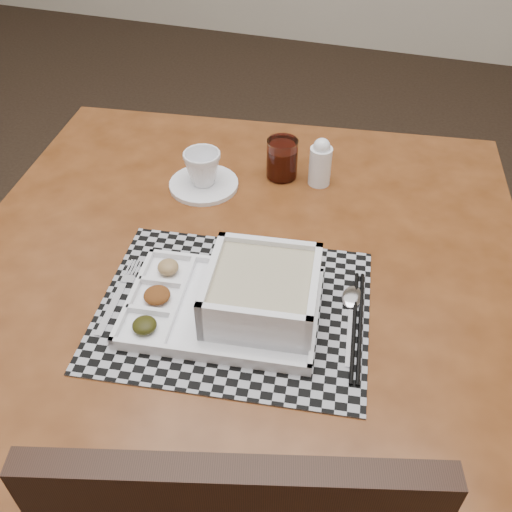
# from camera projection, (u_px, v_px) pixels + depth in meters

# --- Properties ---
(floor) EXTENTS (5.00, 5.00, 0.00)m
(floor) POSITION_uv_depth(u_px,v_px,m) (110.00, 279.00, 2.17)
(floor) COLOR black
(floor) RESTS_ON ground
(dining_table) EXTENTS (1.20, 1.20, 0.80)m
(dining_table) POSITION_uv_depth(u_px,v_px,m) (240.00, 292.00, 1.11)
(dining_table) COLOR #4D240E
(dining_table) RESTS_ON ground
(placemat) EXTENTS (0.50, 0.42, 0.00)m
(placemat) POSITION_uv_depth(u_px,v_px,m) (234.00, 308.00, 0.97)
(placemat) COLOR #9C9CA3
(placemat) RESTS_ON dining_table
(serving_tray) EXTENTS (0.35, 0.26, 0.09)m
(serving_tray) POSITION_uv_depth(u_px,v_px,m) (249.00, 297.00, 0.94)
(serving_tray) COLOR white
(serving_tray) RESTS_ON placemat
(fork) EXTENTS (0.04, 0.19, 0.00)m
(fork) POSITION_uv_depth(u_px,v_px,m) (121.00, 294.00, 0.99)
(fork) COLOR silver
(fork) RESTS_ON placemat
(spoon) EXTENTS (0.04, 0.18, 0.01)m
(spoon) POSITION_uv_depth(u_px,v_px,m) (352.00, 303.00, 0.97)
(spoon) COLOR silver
(spoon) RESTS_ON placemat
(chopsticks) EXTENTS (0.05, 0.24, 0.01)m
(chopsticks) POSITION_uv_depth(u_px,v_px,m) (357.00, 324.00, 0.94)
(chopsticks) COLOR black
(chopsticks) RESTS_ON placemat
(saucer) EXTENTS (0.15, 0.15, 0.01)m
(saucer) POSITION_uv_depth(u_px,v_px,m) (204.00, 184.00, 1.24)
(saucer) COLOR white
(saucer) RESTS_ON dining_table
(cup) EXTENTS (0.10, 0.10, 0.07)m
(cup) POSITION_uv_depth(u_px,v_px,m) (203.00, 168.00, 1.21)
(cup) COLOR white
(cup) RESTS_ON saucer
(juice_glass) EXTENTS (0.07, 0.07, 0.09)m
(juice_glass) POSITION_uv_depth(u_px,v_px,m) (282.00, 160.00, 1.24)
(juice_glass) COLOR white
(juice_glass) RESTS_ON dining_table
(creamer_bottle) EXTENTS (0.05, 0.05, 0.11)m
(creamer_bottle) POSITION_uv_depth(u_px,v_px,m) (320.00, 162.00, 1.22)
(creamer_bottle) COLOR white
(creamer_bottle) RESTS_ON dining_table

